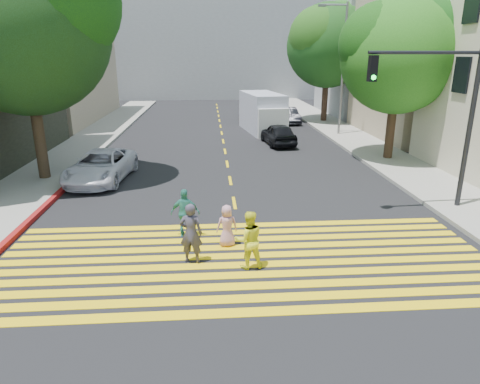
{
  "coord_description": "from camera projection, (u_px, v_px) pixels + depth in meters",
  "views": [
    {
      "loc": [
        -0.88,
        -9.19,
        5.35
      ],
      "look_at": [
        0.0,
        3.0,
        1.4
      ],
      "focal_mm": 32.0,
      "sensor_mm": 36.0,
      "label": 1
    }
  ],
  "objects": [
    {
      "name": "curb_red",
      "position": [
        46.0,
        205.0,
        15.63
      ],
      "size": [
        0.2,
        8.0,
        0.16
      ],
      "primitive_type": "cube",
      "color": "maroon",
      "rests_on": "ground"
    },
    {
      "name": "street_lamp",
      "position": [
        341.0,
        62.0,
        27.92
      ],
      "size": [
        1.92,
        0.24,
        8.49
      ],
      "rotation": [
        0.0,
        0.0,
        -0.03
      ],
      "color": "slate",
      "rests_on": "ground"
    },
    {
      "name": "pedestrian_extra",
      "position": [
        185.0,
        213.0,
        12.99
      ],
      "size": [
        0.91,
        0.45,
        1.5
      ],
      "primitive_type": "imported",
      "rotation": [
        0.0,
        0.0,
        3.05
      ],
      "color": "#2E8276",
      "rests_on": "ground"
    },
    {
      "name": "tree_left",
      "position": [
        25.0,
        19.0,
        16.97
      ],
      "size": [
        9.11,
        8.82,
        9.9
      ],
      "rotation": [
        0.0,
        0.0,
        -0.36
      ],
      "color": "#4B3A28",
      "rests_on": "ground"
    },
    {
      "name": "dark_car_near",
      "position": [
        278.0,
        134.0,
        26.3
      ],
      "size": [
        1.96,
        4.03,
        1.32
      ],
      "primitive_type": "imported",
      "rotation": [
        0.0,
        0.0,
        3.25
      ],
      "color": "black",
      "rests_on": "ground"
    },
    {
      "name": "white_sedan",
      "position": [
        101.0,
        166.0,
        18.76
      ],
      "size": [
        2.69,
        4.98,
        1.33
      ],
      "primitive_type": "imported",
      "rotation": [
        0.0,
        0.0,
        -0.11
      ],
      "color": "white",
      "rests_on": "ground"
    },
    {
      "name": "crosswalk",
      "position": [
        245.0,
        260.0,
        11.64
      ],
      "size": [
        13.4,
        5.3,
        0.01
      ],
      "color": "yellow",
      "rests_on": "ground"
    },
    {
      "name": "building_right_tan",
      "position": [
        451.0,
        60.0,
        27.96
      ],
      "size": [
        10.0,
        10.0,
        10.0
      ],
      "primitive_type": "cube",
      "color": "tan",
      "rests_on": "ground"
    },
    {
      "name": "pedestrian_woman",
      "position": [
        249.0,
        240.0,
        11.03
      ],
      "size": [
        0.83,
        0.69,
        1.56
      ],
      "primitive_type": "imported",
      "rotation": [
        0.0,
        0.0,
        3.27
      ],
      "color": "yellow",
      "rests_on": "ground"
    },
    {
      "name": "dark_car_parked",
      "position": [
        288.0,
        116.0,
        34.54
      ],
      "size": [
        1.55,
        3.82,
        1.23
      ],
      "primitive_type": "imported",
      "rotation": [
        0.0,
        0.0,
        0.07
      ],
      "color": "black",
      "rests_on": "ground"
    },
    {
      "name": "silver_car",
      "position": [
        258.0,
        111.0,
        37.44
      ],
      "size": [
        2.42,
        4.57,
        1.26
      ],
      "primitive_type": "imported",
      "rotation": [
        0.0,
        0.0,
        3.3
      ],
      "color": "gray",
      "rests_on": "ground"
    },
    {
      "name": "white_van",
      "position": [
        263.0,
        114.0,
        30.48
      ],
      "size": [
        2.92,
        6.0,
        2.71
      ],
      "rotation": [
        0.0,
        0.0,
        0.14
      ],
      "color": "#AEB1C8",
      "rests_on": "ground"
    },
    {
      "name": "tree_right_far",
      "position": [
        329.0,
        41.0,
        33.39
      ],
      "size": [
        8.51,
        8.51,
        9.35
      ],
      "rotation": [
        0.0,
        0.0,
        0.42
      ],
      "color": "black",
      "rests_on": "ground"
    },
    {
      "name": "sidewalk_left",
      "position": [
        103.0,
        131.0,
        30.7
      ],
      "size": [
        3.0,
        40.0,
        0.15
      ],
      "primitive_type": "cube",
      "color": "gray",
      "rests_on": "ground"
    },
    {
      "name": "ground",
      "position": [
        249.0,
        284.0,
        10.43
      ],
      "size": [
        120.0,
        120.0,
        0.0
      ],
      "primitive_type": "plane",
      "color": "black"
    },
    {
      "name": "sidewalk_right",
      "position": [
        369.0,
        148.0,
        25.23
      ],
      "size": [
        3.0,
        60.0,
        0.15
      ],
      "primitive_type": "cube",
      "color": "gray",
      "rests_on": "ground"
    },
    {
      "name": "lane_line",
      "position": [
        221.0,
        129.0,
        31.78
      ],
      "size": [
        0.12,
        34.4,
        0.01
      ],
      "color": "yellow",
      "rests_on": "ground"
    },
    {
      "name": "building_right_grey",
      "position": [
        385.0,
        58.0,
        38.4
      ],
      "size": [
        10.0,
        10.0,
        10.0
      ],
      "primitive_type": "cube",
      "color": "gray",
      "rests_on": "ground"
    },
    {
      "name": "pedestrian_man",
      "position": [
        191.0,
        233.0,
        11.31
      ],
      "size": [
        0.67,
        0.51,
        1.67
      ],
      "primitive_type": "imported",
      "rotation": [
        0.0,
        0.0,
        2.95
      ],
      "color": "#393545",
      "rests_on": "ground"
    },
    {
      "name": "tree_right_near",
      "position": [
        401.0,
        50.0,
        20.93
      ],
      "size": [
        7.04,
        6.71,
        8.22
      ],
      "rotation": [
        0.0,
        0.0,
        -0.21
      ],
      "color": "#432619",
      "rests_on": "ground"
    },
    {
      "name": "building_left_tan",
      "position": [
        19.0,
        59.0,
        34.36
      ],
      "size": [
        12.0,
        16.0,
        10.0
      ],
      "primitive_type": "cube",
      "color": "tan",
      "rests_on": "ground"
    },
    {
      "name": "traffic_signal",
      "position": [
        444.0,
        105.0,
        14.23
      ],
      "size": [
        3.95,
        0.49,
        5.78
      ],
      "rotation": [
        0.0,
        0.0,
        0.05
      ],
      "color": "black",
      "rests_on": "ground"
    },
    {
      "name": "backdrop_block",
      "position": [
        214.0,
        49.0,
        54.14
      ],
      "size": [
        30.0,
        8.0,
        12.0
      ],
      "primitive_type": "cube",
      "color": "gray",
      "rests_on": "ground"
    },
    {
      "name": "pedestrian_child",
      "position": [
        227.0,
        226.0,
        12.36
      ],
      "size": [
        0.65,
        0.47,
        1.24
      ],
      "primitive_type": "imported",
      "rotation": [
        0.0,
        0.0,
        3.28
      ],
      "color": "#BD8395",
      "rests_on": "ground"
    }
  ]
}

